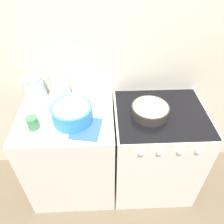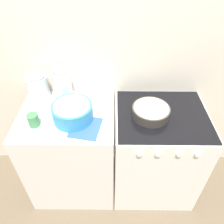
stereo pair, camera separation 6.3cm
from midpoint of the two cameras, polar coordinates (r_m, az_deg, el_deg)
ground_plane at (r=2.20m, az=1.11°, el=-24.22°), size 12.00×12.00×0.00m
wall_back at (r=1.75m, az=1.51°, el=13.97°), size 4.45×0.05×2.40m
countertop_cabinet at (r=2.00m, az=-9.30°, el=-10.24°), size 0.72×0.61×0.91m
stove at (r=2.01m, az=11.99°, el=-10.32°), size 0.71×0.63×0.91m
mixing_bowl at (r=1.57m, az=-9.23°, el=0.14°), size 0.29×0.29×0.25m
baking_pan at (r=1.63m, az=11.13°, el=0.15°), size 0.28×0.28×0.07m
storage_jar_left at (r=1.84m, az=-17.85°, el=5.93°), size 0.17×0.17×0.21m
storage_jar_middle at (r=1.77m, az=-11.80°, el=6.63°), size 0.14×0.14×0.26m
tin_can at (r=1.61m, az=-18.85°, el=-2.02°), size 0.08×0.08×0.10m
recipe_page at (r=1.54m, az=-5.78°, el=-4.06°), size 0.24×0.26×0.01m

